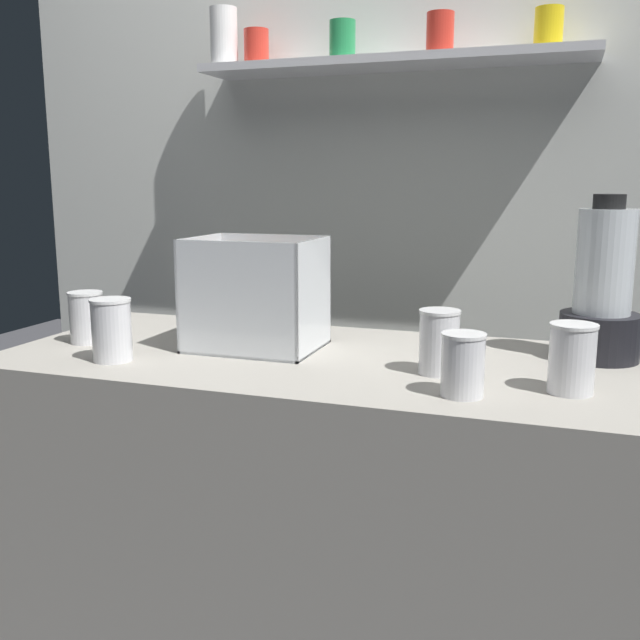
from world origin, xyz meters
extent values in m
cube|color=#9E998E|center=(0.00, 0.00, 0.45)|extent=(1.40, 0.64, 0.90)
cube|color=silver|center=(0.00, 0.77, 1.25)|extent=(2.60, 0.04, 2.50)
cube|color=silver|center=(-0.01, 0.65, 1.61)|extent=(1.14, 0.20, 0.02)
cylinder|color=red|center=(-0.44, 0.67, 1.68)|extent=(0.08, 0.08, 0.11)
cylinder|color=#268C4C|center=(-0.15, 0.64, 1.68)|extent=(0.08, 0.08, 0.11)
cylinder|color=red|center=(0.13, 0.63, 1.68)|extent=(0.08, 0.08, 0.11)
cylinder|color=yellow|center=(0.42, 0.67, 1.68)|extent=(0.08, 0.08, 0.11)
cylinder|color=white|center=(-0.54, 0.65, 1.71)|extent=(0.08, 0.08, 0.17)
cube|color=white|center=(-0.16, 0.02, 0.90)|extent=(0.29, 0.22, 0.01)
cube|color=white|center=(-0.16, -0.08, 1.03)|extent=(0.29, 0.01, 0.25)
cube|color=white|center=(-0.16, 0.13, 1.03)|extent=(0.29, 0.01, 0.25)
cube|color=white|center=(-0.30, 0.02, 1.03)|extent=(0.01, 0.22, 0.25)
cube|color=white|center=(-0.02, 0.02, 1.03)|extent=(0.01, 0.22, 0.25)
cone|color=orange|center=(-0.15, 0.03, 0.92)|extent=(0.10, 0.18, 0.03)
cone|color=orange|center=(-0.13, 0.04, 0.92)|extent=(0.15, 0.07, 0.03)
cone|color=orange|center=(-0.20, 0.02, 0.93)|extent=(0.13, 0.16, 0.04)
cone|color=orange|center=(-0.20, 0.03, 0.92)|extent=(0.09, 0.16, 0.03)
cone|color=orange|center=(-0.14, 0.02, 0.95)|extent=(0.16, 0.09, 0.03)
cone|color=orange|center=(-0.13, 0.02, 0.95)|extent=(0.19, 0.06, 0.03)
cone|color=orange|center=(-0.16, 0.02, 0.95)|extent=(0.14, 0.11, 0.03)
cone|color=orange|center=(-0.17, 0.03, 0.95)|extent=(0.09, 0.15, 0.03)
cone|color=orange|center=(-0.18, 0.02, 0.98)|extent=(0.15, 0.15, 0.03)
cone|color=orange|center=(-0.15, 0.03, 0.98)|extent=(0.13, 0.17, 0.03)
cone|color=orange|center=(-0.11, 0.04, 0.99)|extent=(0.06, 0.15, 0.03)
cylinder|color=black|center=(0.58, 0.17, 0.95)|extent=(0.17, 0.17, 0.10)
cylinder|color=silver|center=(0.58, 0.17, 1.11)|extent=(0.12, 0.12, 0.22)
cylinder|color=orange|center=(0.58, 0.17, 1.02)|extent=(0.11, 0.11, 0.04)
cylinder|color=black|center=(0.58, 0.17, 1.24)|extent=(0.07, 0.07, 0.03)
cylinder|color=white|center=(-0.57, -0.06, 0.96)|extent=(0.08, 0.08, 0.12)
cylinder|color=maroon|center=(-0.57, -0.06, 0.94)|extent=(0.07, 0.07, 0.07)
cylinder|color=white|center=(-0.57, -0.06, 1.02)|extent=(0.08, 0.08, 0.01)
cylinder|color=white|center=(-0.41, -0.18, 0.96)|extent=(0.08, 0.08, 0.13)
cylinder|color=maroon|center=(-0.41, -0.18, 0.95)|extent=(0.08, 0.08, 0.10)
cylinder|color=white|center=(-0.41, -0.18, 1.03)|extent=(0.09, 0.09, 0.01)
cylinder|color=white|center=(0.27, -0.06, 0.96)|extent=(0.08, 0.08, 0.12)
cylinder|color=yellow|center=(0.27, -0.06, 0.94)|extent=(0.07, 0.07, 0.08)
cylinder|color=white|center=(0.27, -0.06, 1.03)|extent=(0.08, 0.08, 0.01)
cylinder|color=white|center=(0.34, -0.20, 0.95)|extent=(0.08, 0.08, 0.11)
cylinder|color=orange|center=(0.34, -0.20, 0.95)|extent=(0.07, 0.07, 0.09)
cylinder|color=white|center=(0.34, -0.20, 1.01)|extent=(0.08, 0.08, 0.01)
cylinder|color=white|center=(0.52, -0.12, 0.96)|extent=(0.08, 0.08, 0.12)
cylinder|color=red|center=(0.52, -0.12, 0.95)|extent=(0.08, 0.08, 0.10)
cylinder|color=white|center=(0.52, -0.12, 1.02)|extent=(0.08, 0.08, 0.01)
camera|label=1|loc=(0.50, -1.44, 1.28)|focal=40.00mm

